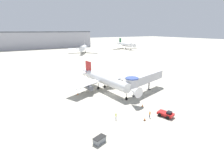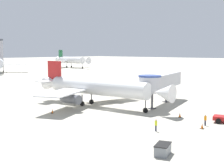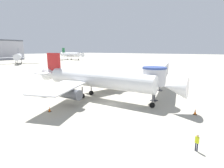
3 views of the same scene
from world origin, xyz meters
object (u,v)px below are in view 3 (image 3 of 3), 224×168
(jet_bridge, at_px, (158,73))
(background_jet_green_tail, at_px, (71,55))
(ground_crew_marshaller, at_px, (197,142))
(background_jet_gray_tail, at_px, (18,57))
(traffic_cone_near_nose, at_px, (195,112))
(traffic_cone_port_wing, at_px, (49,109))
(main_airplane, at_px, (95,79))

(jet_bridge, bearing_deg, background_jet_green_tail, 41.40)
(ground_crew_marshaller, distance_m, background_jet_gray_tail, 126.04)
(traffic_cone_near_nose, bearing_deg, background_jet_gray_tail, 75.43)
(traffic_cone_port_wing, height_order, ground_crew_marshaller, ground_crew_marshaller)
(jet_bridge, distance_m, traffic_cone_port_wing, 21.89)
(traffic_cone_port_wing, bearing_deg, background_jet_green_tail, 48.74)
(jet_bridge, distance_m, ground_crew_marshaller, 21.05)
(traffic_cone_port_wing, height_order, traffic_cone_near_nose, traffic_cone_near_nose)
(main_airplane, height_order, traffic_cone_near_nose, main_airplane)
(ground_crew_marshaller, bearing_deg, background_jet_green_tail, -16.03)
(main_airplane, xyz_separation_m, background_jet_green_tail, (86.19, 109.84, 1.27))
(main_airplane, xyz_separation_m, ground_crew_marshaller, (-7.90, -19.79, -2.70))
(traffic_cone_near_nose, xyz_separation_m, background_jet_gray_tail, (30.45, 117.13, 4.34))
(background_jet_green_tail, bearing_deg, traffic_cone_near_nose, -118.65)
(main_airplane, xyz_separation_m, traffic_cone_near_nose, (2.06, -17.60, -3.25))
(jet_bridge, height_order, ground_crew_marshaller, jet_bridge)
(ground_crew_marshaller, bearing_deg, jet_bridge, -37.69)
(jet_bridge, height_order, traffic_cone_port_wing, jet_bridge)
(ground_crew_marshaller, bearing_deg, background_jet_gray_tail, 1.23)
(traffic_cone_port_wing, xyz_separation_m, traffic_cone_near_nose, (11.94, -17.92, 0.01))
(jet_bridge, height_order, background_jet_gray_tail, background_jet_gray_tail)
(traffic_cone_near_nose, bearing_deg, jet_bridge, 49.71)
(main_airplane, relative_size, traffic_cone_near_nose, 36.85)
(traffic_cone_near_nose, bearing_deg, main_airplane, 96.68)
(traffic_cone_port_wing, xyz_separation_m, ground_crew_marshaller, (1.98, -20.12, 0.56))
(traffic_cone_near_nose, height_order, background_jet_gray_tail, background_jet_gray_tail)
(ground_crew_marshaller, xyz_separation_m, background_jet_gray_tail, (40.42, 119.33, 3.79))
(jet_bridge, relative_size, traffic_cone_port_wing, 23.31)
(main_airplane, distance_m, background_jet_green_tail, 139.62)
(main_airplane, relative_size, jet_bridge, 1.63)
(main_airplane, xyz_separation_m, background_jet_gray_tail, (32.52, 99.54, 1.08))
(main_airplane, bearing_deg, jet_bridge, -47.94)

